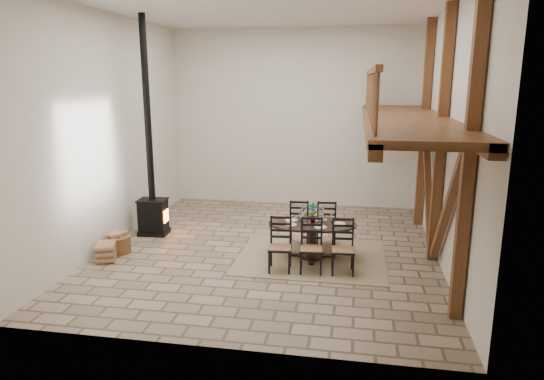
% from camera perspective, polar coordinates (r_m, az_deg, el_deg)
% --- Properties ---
extents(ground, '(8.00, 8.00, 0.00)m').
position_cam_1_polar(ground, '(10.61, -0.26, -6.98)').
color(ground, tan).
rests_on(ground, ground).
extents(room_shell, '(7.02, 8.02, 5.01)m').
position_cam_1_polar(room_shell, '(9.84, 6.65, 9.36)').
color(room_shell, silver).
rests_on(room_shell, ground).
extents(rug, '(3.00, 2.50, 0.02)m').
position_cam_1_polar(rug, '(10.18, 4.69, -7.85)').
color(rug, tan).
rests_on(rug, ground).
extents(dining_table, '(1.88, 2.09, 1.16)m').
position_cam_1_polar(dining_table, '(9.94, 4.72, -5.93)').
color(dining_table, black).
rests_on(dining_table, ground).
extents(wood_stove, '(0.69, 0.55, 5.00)m').
position_cam_1_polar(wood_stove, '(11.64, -13.97, 0.21)').
color(wood_stove, black).
rests_on(wood_stove, ground).
extents(log_basket, '(0.55, 0.55, 0.45)m').
position_cam_1_polar(log_basket, '(10.86, -17.71, -6.03)').
color(log_basket, brown).
rests_on(log_basket, ground).
extents(log_stack, '(0.50, 0.59, 0.37)m').
position_cam_1_polar(log_stack, '(10.48, -18.92, -6.90)').
color(log_stack, tan).
rests_on(log_stack, ground).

